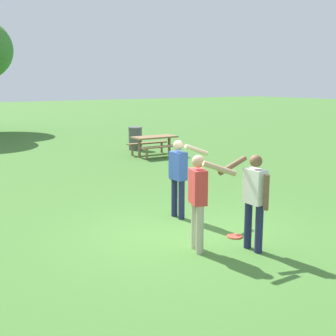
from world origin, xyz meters
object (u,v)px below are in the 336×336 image
(picnic_table_near, at_px, (155,142))
(trash_can_beside_table, at_px, (135,138))
(person_thrower, at_px, (179,173))
(person_catcher, at_px, (254,195))
(person_bystander, at_px, (198,195))
(frisbee, at_px, (235,236))

(picnic_table_near, relative_size, trash_can_beside_table, 1.81)
(person_thrower, bearing_deg, person_catcher, -90.50)
(person_bystander, relative_size, picnic_table_near, 0.94)
(frisbee, bearing_deg, person_catcher, -106.26)
(person_thrower, bearing_deg, trash_can_beside_table, 66.12)
(picnic_table_near, bearing_deg, person_catcher, -112.10)
(person_catcher, relative_size, picnic_table_near, 0.94)
(person_thrower, xyz_separation_m, person_catcher, (-0.02, -2.23, 0.00))
(frisbee, bearing_deg, picnic_table_near, 67.47)
(person_thrower, height_order, trash_can_beside_table, person_thrower)
(person_thrower, distance_m, person_bystander, 1.91)
(frisbee, height_order, trash_can_beside_table, trash_can_beside_table)
(picnic_table_near, bearing_deg, person_bystander, -117.37)
(person_thrower, relative_size, person_bystander, 1.00)
(frisbee, xyz_separation_m, picnic_table_near, (3.58, 8.62, 0.55))
(person_catcher, distance_m, person_bystander, 0.92)
(person_thrower, relative_size, picnic_table_near, 0.94)
(person_thrower, height_order, picnic_table_near, person_thrower)
(trash_can_beside_table, bearing_deg, picnic_table_near, -96.00)
(trash_can_beside_table, bearing_deg, person_bystander, -114.02)
(person_catcher, bearing_deg, person_thrower, 89.50)
(person_bystander, relative_size, frisbee, 5.86)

